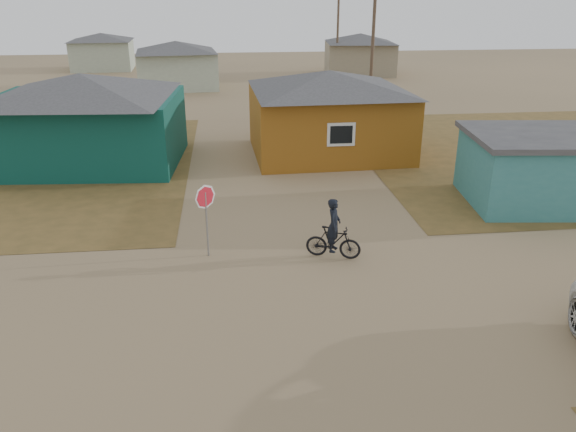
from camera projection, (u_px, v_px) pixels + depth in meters
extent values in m
plane|color=#8D7451|center=(326.00, 309.00, 13.91)|extent=(120.00, 120.00, 0.00)
cube|color=brown|center=(564.00, 151.00, 27.29)|extent=(20.00, 18.00, 0.00)
cube|color=#0B3C33|center=(87.00, 131.00, 24.92)|extent=(8.40, 6.54, 3.00)
pyramid|color=#39393B|center=(80.00, 85.00, 24.17)|extent=(8.93, 7.08, 1.00)
cube|color=#8D5515|center=(328.00, 122.00, 26.49)|extent=(7.21, 6.24, 3.00)
pyramid|color=#39393B|center=(330.00, 80.00, 25.75)|extent=(7.72, 6.76, 0.90)
cube|color=silver|center=(341.00, 134.00, 23.64)|extent=(1.20, 0.06, 1.00)
cube|color=black|center=(341.00, 135.00, 23.61)|extent=(0.95, 0.04, 0.75)
cube|color=teal|center=(554.00, 171.00, 20.40)|extent=(6.39, 4.61, 2.40)
cube|color=#39393B|center=(560.00, 136.00, 19.91)|extent=(6.71, 4.93, 0.20)
cube|color=#AAB59B|center=(177.00, 70.00, 44.08)|extent=(6.49, 5.60, 2.80)
pyramid|color=#39393B|center=(176.00, 46.00, 43.40)|extent=(7.04, 6.15, 0.80)
cube|color=gray|center=(360.00, 58.00, 51.22)|extent=(6.41, 5.50, 2.80)
pyramid|color=#39393B|center=(361.00, 38.00, 50.54)|extent=(6.95, 6.05, 0.80)
cube|color=#AAB59B|center=(103.00, 55.00, 54.34)|extent=(5.75, 5.28, 2.70)
pyramid|color=#39393B|center=(101.00, 37.00, 53.70)|extent=(6.28, 5.81, 0.70)
cylinder|color=brown|center=(372.00, 49.00, 33.31)|extent=(0.20, 0.20, 8.00)
cylinder|color=brown|center=(338.00, 30.00, 48.14)|extent=(0.20, 0.20, 8.00)
cylinder|color=gray|center=(207.00, 225.00, 16.31)|extent=(0.06, 0.06, 2.00)
imported|color=black|center=(333.00, 242.00, 16.39)|extent=(1.68, 0.97, 0.98)
imported|color=black|center=(334.00, 225.00, 16.19)|extent=(0.56, 0.68, 1.60)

